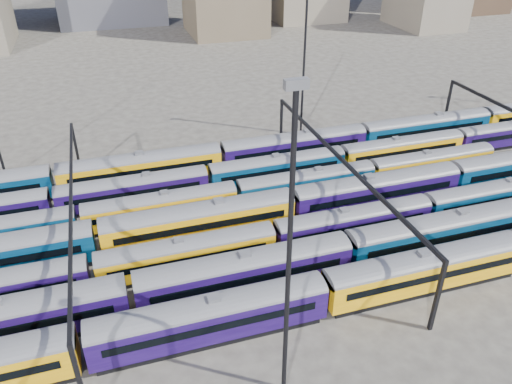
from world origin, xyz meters
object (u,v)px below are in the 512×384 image
object	(u,v)px
rake_0	(210,315)
rake_1	(245,269)
rake_2	(187,251)
mast_2	(289,250)

from	to	relation	value
rake_0	rake_1	size ratio (longest dim) A/B	0.98
rake_2	mast_2	size ratio (longest dim) A/B	5.21
rake_2	mast_2	distance (m)	21.01
rake_0	rake_2	distance (m)	10.01
mast_2	rake_0	bearing A→B (deg)	121.48
mast_2	rake_2	bearing A→B (deg)	104.66
rake_0	mast_2	world-z (taller)	mast_2
rake_0	rake_2	size ratio (longest dim) A/B	1.13
rake_1	rake_2	size ratio (longest dim) A/B	1.15
rake_0	rake_2	world-z (taller)	rake_0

